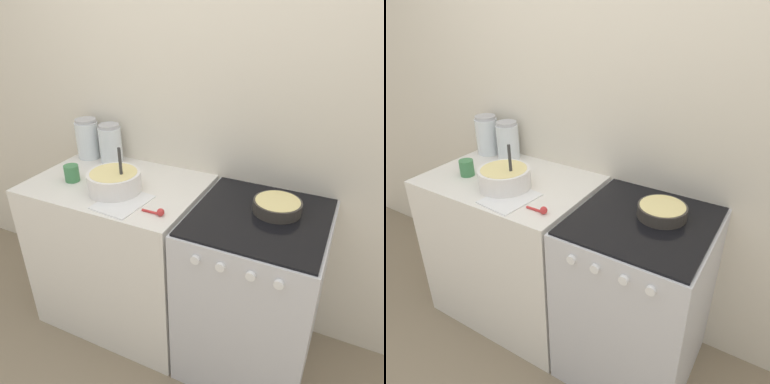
# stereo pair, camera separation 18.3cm
# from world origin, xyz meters

# --- Properties ---
(ground_plane) EXTENTS (12.00, 12.00, 0.00)m
(ground_plane) POSITION_xyz_m (0.00, 0.00, 0.00)
(ground_plane) COLOR gray
(wall_back) EXTENTS (4.88, 0.05, 2.40)m
(wall_back) POSITION_xyz_m (0.00, 0.68, 1.20)
(wall_back) COLOR beige
(wall_back) RESTS_ON ground_plane
(countertop_cabinet) EXTENTS (0.94, 0.65, 0.94)m
(countertop_cabinet) POSITION_xyz_m (-0.47, 0.33, 0.47)
(countertop_cabinet) COLOR silver
(countertop_cabinet) RESTS_ON ground_plane
(stove) EXTENTS (0.65, 0.67, 0.94)m
(stove) POSITION_xyz_m (0.34, 0.33, 0.47)
(stove) COLOR silver
(stove) RESTS_ON ground_plane
(mixing_bowl) EXTENTS (0.27, 0.27, 0.25)m
(mixing_bowl) POSITION_xyz_m (-0.41, 0.24, 1.00)
(mixing_bowl) COLOR white
(mixing_bowl) RESTS_ON countertop_cabinet
(baking_pan) EXTENTS (0.23, 0.23, 0.06)m
(baking_pan) POSITION_xyz_m (0.40, 0.39, 0.97)
(baking_pan) COLOR #38332D
(baking_pan) RESTS_ON stove
(storage_jar_left) EXTENTS (0.14, 0.14, 0.24)m
(storage_jar_left) POSITION_xyz_m (-0.84, 0.56, 1.04)
(storage_jar_left) COLOR silver
(storage_jar_left) RESTS_ON countertop_cabinet
(storage_jar_middle) EXTENTS (0.14, 0.14, 0.23)m
(storage_jar_middle) POSITION_xyz_m (-0.67, 0.56, 1.04)
(storage_jar_middle) COLOR silver
(storage_jar_middle) RESTS_ON countertop_cabinet
(tin_can) EXTENTS (0.08, 0.08, 0.09)m
(tin_can) POSITION_xyz_m (-0.70, 0.24, 0.98)
(tin_can) COLOR #3F7F4C
(tin_can) RESTS_ON countertop_cabinet
(recipe_page) EXTENTS (0.24, 0.28, 0.01)m
(recipe_page) POSITION_xyz_m (-0.31, 0.16, 0.94)
(recipe_page) COLOR white
(recipe_page) RESTS_ON countertop_cabinet
(measuring_spoon) EXTENTS (0.12, 0.04, 0.04)m
(measuring_spoon) POSITION_xyz_m (-0.09, 0.13, 0.95)
(measuring_spoon) COLOR red
(measuring_spoon) RESTS_ON countertop_cabinet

